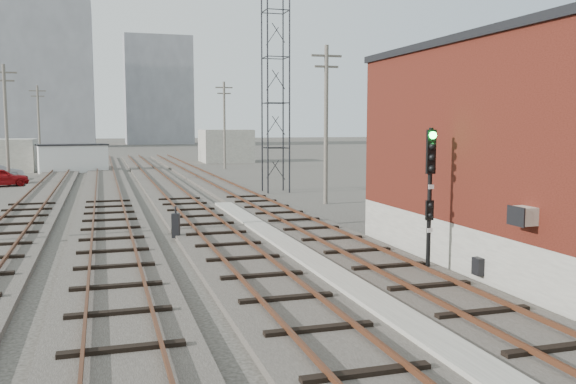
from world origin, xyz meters
name	(u,v)px	position (x,y,z in m)	size (l,w,h in m)	color
ground	(160,169)	(0.00, 60.00, 0.00)	(320.00, 320.00, 0.00)	#282621
track_right	(221,186)	(2.50, 39.00, 0.11)	(3.20, 90.00, 0.39)	#332D28
track_mid_right	(166,188)	(-1.50, 39.00, 0.11)	(3.20, 90.00, 0.39)	#332D28
track_mid_left	(107,189)	(-5.50, 39.00, 0.11)	(3.20, 90.00, 0.39)	#332D28
track_left	(45,191)	(-9.50, 39.00, 0.11)	(3.20, 90.00, 0.39)	#332D28
platform_curb	(304,259)	(0.50, 14.00, 0.13)	(0.90, 28.00, 0.26)	gray
brick_building	(527,152)	(7.50, 12.00, 3.63)	(6.54, 12.20, 7.22)	gray
lattice_tower	(275,80)	(5.50, 35.00, 7.50)	(1.60, 1.60, 15.00)	black
utility_pole_left_b	(6,122)	(-12.50, 45.00, 4.80)	(1.80, 0.24, 9.00)	#595147
utility_pole_left_c	(39,123)	(-12.50, 70.00, 4.80)	(1.80, 0.24, 9.00)	#595147
utility_pole_right_a	(326,120)	(6.50, 28.00, 4.80)	(1.80, 0.24, 9.00)	#595147
utility_pole_right_b	(224,123)	(6.50, 58.00, 4.80)	(1.80, 0.24, 9.00)	#595147
apartment_left	(39,75)	(-18.00, 135.00, 15.00)	(22.00, 14.00, 30.00)	gray
apartment_right	(158,91)	(8.00, 150.00, 13.00)	(16.00, 12.00, 26.00)	gray
shed_right	(226,146)	(9.00, 70.00, 2.00)	(6.00, 6.00, 4.00)	gray
signal_mast	(430,187)	(3.70, 11.54, 2.66)	(0.40, 0.42, 4.43)	gray
switch_stand	(176,225)	(-3.06, 19.25, 0.59)	(0.36, 0.36, 1.26)	black
site_trailer	(73,158)	(-8.49, 57.69, 1.38)	(6.87, 3.89, 2.73)	silver
car_red	(0,177)	(-13.07, 44.50, 0.69)	(1.63, 4.05, 1.38)	maroon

